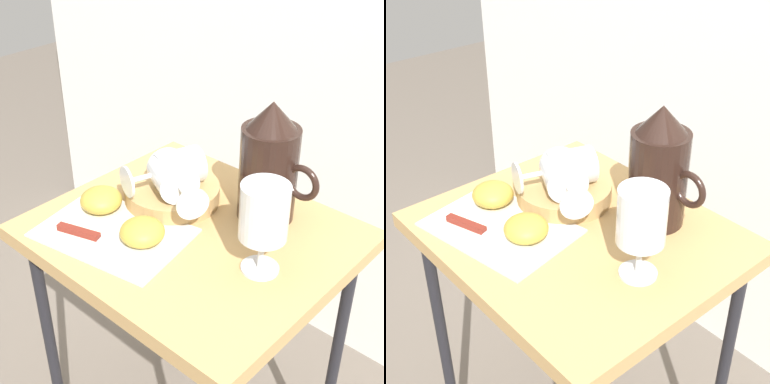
# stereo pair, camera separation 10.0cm
# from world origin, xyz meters

# --- Properties ---
(table) EXTENTS (0.54, 0.47, 0.67)m
(table) POSITION_xyz_m (0.00, 0.00, 0.60)
(table) COLOR tan
(table) RESTS_ON ground_plane
(linen_napkin) EXTENTS (0.29, 0.23, 0.00)m
(linen_napkin) POSITION_xyz_m (-0.10, -0.11, 0.68)
(linen_napkin) COLOR silver
(linen_napkin) RESTS_ON table
(basket_tray) EXTENTS (0.19, 0.19, 0.03)m
(basket_tray) POSITION_xyz_m (-0.10, 0.05, 0.69)
(basket_tray) COLOR tan
(basket_tray) RESTS_ON table
(pitcher) EXTENTS (0.16, 0.11, 0.23)m
(pitcher) POSITION_xyz_m (0.07, 0.13, 0.77)
(pitcher) COLOR black
(pitcher) RESTS_ON table
(wine_glass_upright) EXTENTS (0.08, 0.08, 0.16)m
(wine_glass_upright) POSITION_xyz_m (0.16, -0.01, 0.78)
(wine_glass_upright) COLOR silver
(wine_glass_upright) RESTS_ON table
(wine_glass_tipped_near) EXTENTS (0.11, 0.17, 0.07)m
(wine_glass_tipped_near) POSITION_xyz_m (-0.09, 0.05, 0.75)
(wine_glass_tipped_near) COLOR silver
(wine_glass_tipped_near) RESTS_ON basket_tray
(wine_glass_tipped_far) EXTENTS (0.16, 0.13, 0.08)m
(wine_glass_tipped_far) POSITION_xyz_m (-0.07, 0.02, 0.75)
(wine_glass_tipped_far) COLOR silver
(wine_glass_tipped_far) RESTS_ON basket_tray
(apple_half_left) EXTENTS (0.08, 0.08, 0.04)m
(apple_half_left) POSITION_xyz_m (-0.17, -0.07, 0.70)
(apple_half_left) COLOR #B29938
(apple_half_left) RESTS_ON linen_napkin
(apple_half_right) EXTENTS (0.08, 0.08, 0.04)m
(apple_half_right) POSITION_xyz_m (-0.03, -0.09, 0.70)
(apple_half_right) COLOR #B29938
(apple_half_right) RESTS_ON linen_napkin
(knife) EXTENTS (0.21, 0.08, 0.01)m
(knife) POSITION_xyz_m (-0.11, -0.14, 0.68)
(knife) COLOR silver
(knife) RESTS_ON linen_napkin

